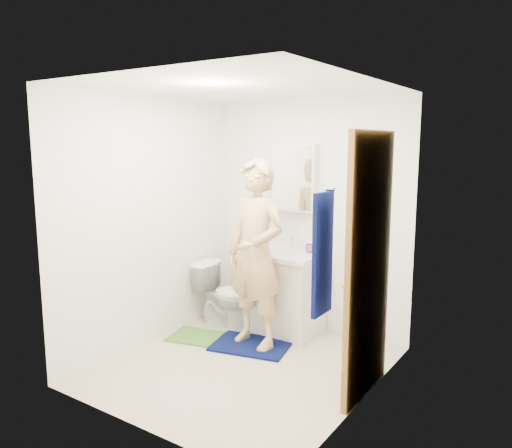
{
  "coord_description": "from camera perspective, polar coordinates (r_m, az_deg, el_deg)",
  "views": [
    {
      "loc": [
        2.42,
        -3.4,
        1.95
      ],
      "look_at": [
        -0.04,
        0.25,
        1.24
      ],
      "focal_mm": 35.0,
      "sensor_mm": 36.0,
      "label": 1
    }
  ],
  "objects": [
    {
      "name": "faucet",
      "position": [
        5.28,
        4.12,
        -2.21
      ],
      "size": [
        0.03,
        0.03,
        0.12
      ],
      "primitive_type": "cylinder",
      "color": "silver",
      "rests_on": "countertop"
    },
    {
      "name": "soap_dispenser",
      "position": [
        5.24,
        0.67,
        -1.98
      ],
      "size": [
        0.1,
        0.1,
        0.17
      ],
      "primitive_type": "imported",
      "rotation": [
        0.0,
        0.0,
        -0.33
      ],
      "color": "#C95E6B",
      "rests_on": "countertop"
    },
    {
      "name": "mirror_panel",
      "position": [
        5.17,
        4.11,
        5.28
      ],
      "size": [
        0.46,
        0.01,
        0.66
      ],
      "primitive_type": "cube",
      "color": "white",
      "rests_on": "wall_back"
    },
    {
      "name": "sink_basin",
      "position": [
        5.14,
        3.11,
        -3.3
      ],
      "size": [
        0.4,
        0.4,
        0.03
      ],
      "primitive_type": "cylinder",
      "color": "white",
      "rests_on": "countertop"
    },
    {
      "name": "towel",
      "position": [
        3.23,
        7.62,
        -3.45
      ],
      "size": [
        0.03,
        0.24,
        0.8
      ],
      "primitive_type": "cube",
      "color": "#071045",
      "rests_on": "wall_right"
    },
    {
      "name": "wall_left",
      "position": [
        4.96,
        -11.99,
        0.27
      ],
      "size": [
        0.02,
        2.4,
        2.4
      ],
      "primitive_type": "cube",
      "color": "white",
      "rests_on": "ground"
    },
    {
      "name": "medicine_cabinet",
      "position": [
        5.22,
        4.45,
        5.31
      ],
      "size": [
        0.5,
        0.12,
        0.7
      ],
      "primitive_type": "cube",
      "color": "white",
      "rests_on": "wall_back"
    },
    {
      "name": "wall_front",
      "position": [
        3.35,
        -13.6,
        -4.05
      ],
      "size": [
        2.2,
        0.02,
        2.4
      ],
      "primitive_type": "cube",
      "color": "white",
      "rests_on": "ground"
    },
    {
      "name": "door_knob",
      "position": [
        3.65,
        10.26,
        -6.86
      ],
      "size": [
        0.07,
        0.07,
        0.07
      ],
      "primitive_type": "sphere",
      "color": "gold",
      "rests_on": "door"
    },
    {
      "name": "toothbrush_cup",
      "position": [
        5.12,
        6.25,
        -2.8
      ],
      "size": [
        0.13,
        0.13,
        0.09
      ],
      "primitive_type": "imported",
      "rotation": [
        0.0,
        0.0,
        0.27
      ],
      "color": "#96479C",
      "rests_on": "countertop"
    },
    {
      "name": "wall_right",
      "position": [
        3.72,
        12.63,
        -2.7
      ],
      "size": [
        0.02,
        2.4,
        2.4
      ],
      "primitive_type": "cube",
      "color": "white",
      "rests_on": "ground"
    },
    {
      "name": "floor",
      "position": [
        4.61,
        -1.41,
        -16.0
      ],
      "size": [
        2.2,
        2.4,
        0.02
      ],
      "primitive_type": "cube",
      "color": "beige",
      "rests_on": "ground"
    },
    {
      "name": "man",
      "position": [
        4.72,
        -0.02,
        -3.43
      ],
      "size": [
        0.71,
        0.53,
        1.8
      ],
      "primitive_type": "imported",
      "rotation": [
        0.0,
        0.0,
        -0.16
      ],
      "color": "#D6B078",
      "rests_on": "bath_mat"
    },
    {
      "name": "wall_back",
      "position": [
        5.26,
        6.2,
        0.93
      ],
      "size": [
        2.2,
        0.02,
        2.4
      ],
      "primitive_type": "cube",
      "color": "white",
      "rests_on": "ground"
    },
    {
      "name": "ceiling",
      "position": [
        4.19,
        -1.54,
        15.47
      ],
      "size": [
        2.2,
        2.4,
        0.02
      ],
      "primitive_type": "cube",
      "color": "white",
      "rests_on": "ground"
    },
    {
      "name": "door",
      "position": [
        3.91,
        12.73,
        -4.75
      ],
      "size": [
        0.05,
        0.8,
        2.05
      ],
      "primitive_type": "cube",
      "color": "#A6722D",
      "rests_on": "ground"
    },
    {
      "name": "green_rug",
      "position": [
        5.24,
        -6.95,
        -12.62
      ],
      "size": [
        0.58,
        0.52,
        0.02
      ],
      "primitive_type": "cube",
      "rotation": [
        0.0,
        0.0,
        0.24
      ],
      "color": "#4F8A2E",
      "rests_on": "floor"
    },
    {
      "name": "vanity_cabinet",
      "position": [
        5.25,
        3.06,
        -7.99
      ],
      "size": [
        0.75,
        0.55,
        0.8
      ],
      "primitive_type": "cube",
      "color": "white",
      "rests_on": "floor"
    },
    {
      "name": "towel_hook",
      "position": [
        3.14,
        8.44,
        3.95
      ],
      "size": [
        0.06,
        0.02,
        0.02
      ],
      "primitive_type": "cylinder",
      "rotation": [
        0.0,
        1.57,
        0.0
      ],
      "color": "silver",
      "rests_on": "wall_right"
    },
    {
      "name": "toilet",
      "position": [
        5.4,
        -3.23,
        -8.09
      ],
      "size": [
        0.73,
        0.47,
        0.7
      ],
      "primitive_type": "imported",
      "rotation": [
        0.0,
        0.0,
        1.69
      ],
      "color": "white",
      "rests_on": "floor"
    },
    {
      "name": "countertop",
      "position": [
        5.14,
        3.1,
        -3.47
      ],
      "size": [
        0.79,
        0.59,
        0.05
      ],
      "primitive_type": "cube",
      "color": "white",
      "rests_on": "vanity_cabinet"
    },
    {
      "name": "bath_mat",
      "position": [
        4.99,
        -0.54,
        -13.69
      ],
      "size": [
        0.82,
        0.67,
        0.02
      ],
      "primitive_type": "cube",
      "rotation": [
        0.0,
        0.0,
        0.23
      ],
      "color": "#071045",
      "rests_on": "floor"
    }
  ]
}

